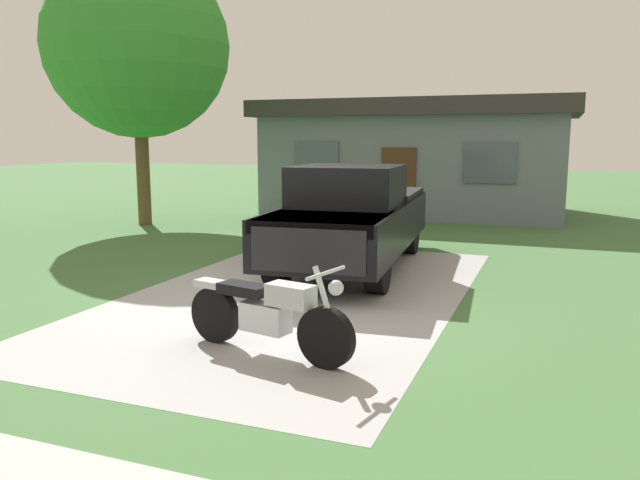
% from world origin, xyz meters
% --- Properties ---
extents(ground_plane, '(80.00, 80.00, 0.00)m').
position_xyz_m(ground_plane, '(0.00, 0.00, 0.00)').
color(ground_plane, '#446E3D').
extents(driveway_pad, '(4.83, 8.52, 0.01)m').
position_xyz_m(driveway_pad, '(0.00, 0.00, 0.00)').
color(driveway_pad, '#A4A4A4').
rests_on(driveway_pad, ground).
extents(motorcycle, '(2.18, 0.83, 1.09)m').
position_xyz_m(motorcycle, '(0.75, -2.61, 0.47)').
color(motorcycle, black).
rests_on(motorcycle, ground).
extents(pickup_truck, '(2.46, 5.77, 1.90)m').
position_xyz_m(pickup_truck, '(0.15, 2.27, 0.95)').
color(pickup_truck, black).
rests_on(pickup_truck, ground).
extents(shade_tree, '(4.86, 4.86, 7.22)m').
position_xyz_m(shade_tree, '(-7.00, 5.65, 4.77)').
color(shade_tree, brown).
rests_on(shade_tree, ground).
extents(neighbor_house, '(9.60, 5.60, 3.50)m').
position_xyz_m(neighbor_house, '(-0.64, 11.41, 1.79)').
color(neighbor_house, slate).
rests_on(neighbor_house, ground).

